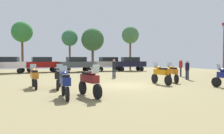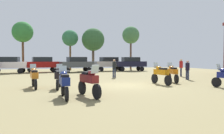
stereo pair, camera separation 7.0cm
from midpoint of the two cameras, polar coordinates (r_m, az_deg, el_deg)
The scene contains 19 objects.
ground_plane at distance 14.60m, azimuth 3.62°, elevation -4.84°, with size 44.00×52.00×0.02m.
motorcycle_1 at distance 13.96m, azimuth -19.67°, elevation -2.32°, with size 0.64×2.19×1.45m.
motorcycle_2 at distance 16.98m, azimuth 15.74°, elevation -1.43°, with size 0.75×2.15×1.49m.
motorcycle_5 at distance 10.18m, azimuth -5.84°, elevation -3.68°, with size 0.77×2.16×1.51m.
motorcycle_6 at distance 15.39m, azimuth 12.84°, elevation -1.72°, with size 0.62×2.24×1.51m.
motorcycle_7 at distance 10.06m, azimuth -12.23°, elevation -3.96°, with size 0.62×2.15×1.45m.
motorcycle_8 at distance 13.30m, azimuth -13.71°, elevation -2.45°, with size 0.67×2.13×1.46m.
car_2 at distance 31.40m, azimuth -0.75°, elevation 1.10°, with size 4.46×2.23×2.00m.
car_3 at distance 31.52m, azimuth 5.00°, elevation 1.09°, with size 4.43×2.13×2.00m.
car_4 at distance 29.25m, azimuth -25.50°, elevation 0.80°, with size 4.47×2.27×2.00m.
car_5 at distance 29.11m, azimuth -9.18°, elevation 0.98°, with size 4.53×2.47×2.00m.
car_6 at distance 29.76m, azimuth -17.85°, elevation 0.93°, with size 4.51×2.39×2.00m.
person_1 at distance 20.33m, azimuth 0.68°, elevation 0.02°, with size 0.40×0.40×1.72m.
person_2 at distance 22.73m, azimuth 17.80°, elevation 0.21°, with size 0.48×0.48×1.76m.
person_3 at distance 19.44m, azimuth 19.34°, elevation -0.36°, with size 0.43×0.43×1.64m.
tree_2 at distance 34.17m, azimuth -4.93°, elevation 7.14°, with size 3.53×3.53×6.53m.
tree_4 at distance 32.99m, azimuth -22.40°, elevation 8.43°, with size 2.87×2.87×6.94m.
tree_5 at distance 33.86m, azimuth -10.90°, elevation 7.39°, with size 2.45×2.45×6.15m.
tree_6 at distance 35.95m, azimuth 5.02°, elevation 8.29°, with size 2.81×2.81×7.06m.
Camera 2 is at (-5.31, -13.48, 1.80)m, focal length 34.75 mm.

